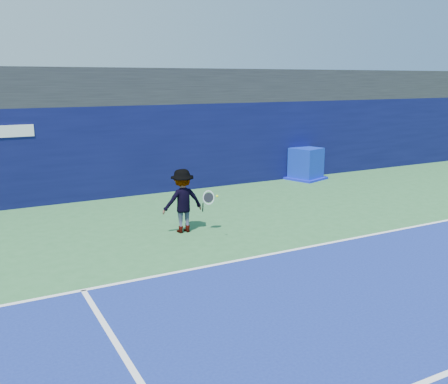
{
  "coord_description": "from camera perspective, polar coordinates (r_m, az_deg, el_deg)",
  "views": [
    {
      "loc": [
        -6.74,
        -5.85,
        3.84
      ],
      "look_at": [
        -0.86,
        5.2,
        1.0
      ],
      "focal_mm": 40.0,
      "sensor_mm": 36.0,
      "label": 1
    }
  ],
  "objects": [
    {
      "name": "tennis_player",
      "position": [
        12.71,
        -4.75,
        -1.01
      ],
      "size": [
        1.28,
        0.7,
        1.64
      ],
      "color": "white",
      "rests_on": "ground"
    },
    {
      "name": "ground",
      "position": [
        9.72,
        19.64,
        -11.29
      ],
      "size": [
        80.0,
        80.0,
        0.0
      ],
      "primitive_type": "plane",
      "color": "#2F6837",
      "rests_on": "ground"
    },
    {
      "name": "back_wall_assembly",
      "position": [
        17.84,
        -5.6,
        5.19
      ],
      "size": [
        36.0,
        1.03,
        3.0
      ],
      "color": "#0A0C39",
      "rests_on": "ground"
    },
    {
      "name": "tennis_ball",
      "position": [
        11.83,
        -0.79,
        -0.48
      ],
      "size": [
        0.06,
        0.06,
        0.06
      ],
      "color": "#D6E919",
      "rests_on": "ground"
    },
    {
      "name": "stadium_band",
      "position": [
        18.61,
        -6.94,
        11.96
      ],
      "size": [
        36.0,
        3.0,
        1.2
      ],
      "primitive_type": "cube",
      "color": "black",
      "rests_on": "back_wall_assembly"
    },
    {
      "name": "equipment_cart",
      "position": [
        19.78,
        9.33,
        3.07
      ],
      "size": [
        1.62,
        1.62,
        1.23
      ],
      "color": "#0C24A8",
      "rests_on": "ground"
    },
    {
      "name": "baseline",
      "position": [
        11.77,
        8.82,
        -6.38
      ],
      "size": [
        24.0,
        0.1,
        0.01
      ],
      "primitive_type": "cube",
      "color": "white",
      "rests_on": "ground"
    }
  ]
}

